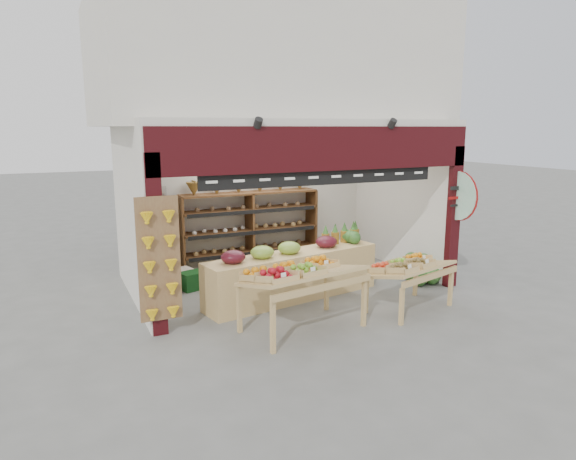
# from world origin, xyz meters

# --- Properties ---
(ground) EXTENTS (60.00, 60.00, 0.00)m
(ground) POSITION_xyz_m (0.00, 0.00, 0.00)
(ground) COLOR slate
(ground) RESTS_ON ground
(shop_structure) EXTENTS (6.36, 5.12, 5.40)m
(shop_structure) POSITION_xyz_m (0.00, 1.61, 3.92)
(shop_structure) COLOR beige
(shop_structure) RESTS_ON ground
(banana_board) EXTENTS (0.60, 0.15, 1.80)m
(banana_board) POSITION_xyz_m (-2.73, -1.17, 1.12)
(banana_board) COLOR olive
(banana_board) RESTS_ON ground
(gift_sign) EXTENTS (0.04, 0.93, 0.92)m
(gift_sign) POSITION_xyz_m (2.75, -1.15, 1.75)
(gift_sign) COLOR silver
(gift_sign) RESTS_ON ground
(back_shelving) EXTENTS (3.07, 0.50, 1.89)m
(back_shelving) POSITION_xyz_m (-0.17, 1.95, 1.20)
(back_shelving) COLOR brown
(back_shelving) RESTS_ON ground
(refrigerator) EXTENTS (0.92, 0.92, 1.84)m
(refrigerator) POSITION_xyz_m (-2.40, 1.72, 0.92)
(refrigerator) COLOR #AFB2B6
(refrigerator) RESTS_ON ground
(cardboard_stack) EXTENTS (1.09, 0.89, 0.73)m
(cardboard_stack) POSITION_xyz_m (-2.08, 0.87, 0.27)
(cardboard_stack) COLOR beige
(cardboard_stack) RESTS_ON ground
(mid_counter) EXTENTS (3.39, 1.22, 1.05)m
(mid_counter) POSITION_xyz_m (-0.28, -0.44, 0.46)
(mid_counter) COLOR tan
(mid_counter) RESTS_ON ground
(display_table_left) EXTENTS (1.93, 1.30, 1.12)m
(display_table_left) POSITION_xyz_m (-0.90, -1.78, 0.88)
(display_table_left) COLOR tan
(display_table_left) RESTS_ON ground
(display_table_right) EXTENTS (1.64, 1.19, 0.95)m
(display_table_right) POSITION_xyz_m (1.16, -1.75, 0.73)
(display_table_right) COLOR tan
(display_table_right) RESTS_ON ground
(watermelon_pile) EXTENTS (0.79, 0.73, 0.56)m
(watermelon_pile) POSITION_xyz_m (2.45, -0.61, 0.20)
(watermelon_pile) COLOR #1B4A18
(watermelon_pile) RESTS_ON ground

